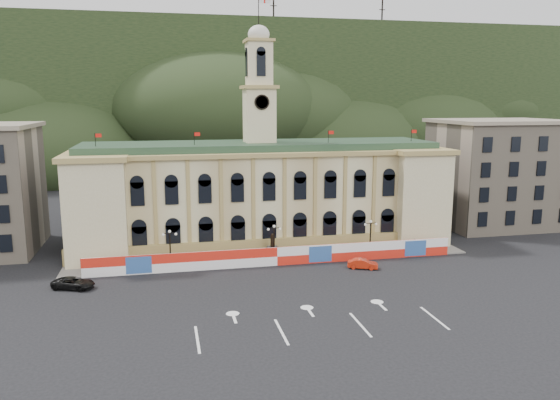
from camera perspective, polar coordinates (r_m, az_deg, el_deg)
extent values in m
plane|color=black|center=(60.06, 2.70, -10.99)|extent=(260.00, 260.00, 0.00)
cube|color=black|center=(184.59, -7.81, 10.32)|extent=(230.00, 70.00, 44.00)
cube|color=#595651|center=(171.52, 4.73, 13.06)|extent=(22.00, 8.00, 14.00)
cube|color=#595651|center=(165.50, -24.33, 10.91)|extent=(16.00, 7.00, 10.00)
cylinder|color=black|center=(174.79, -0.68, 19.64)|extent=(0.50, 0.50, 20.00)
cylinder|color=black|center=(184.91, 10.63, 18.96)|extent=(0.50, 0.50, 20.00)
cube|color=beige|center=(84.61, -2.12, 0.25)|extent=(55.00, 15.00, 14.00)
cube|color=#A58E50|center=(78.40, -1.09, -4.91)|extent=(56.00, 0.80, 2.40)
cube|color=#A58E50|center=(83.64, -2.16, 5.18)|extent=(56.20, 16.20, 0.60)
cube|color=#2A462F|center=(83.58, -2.16, 5.66)|extent=(53.00, 13.00, 1.20)
cube|color=beige|center=(82.86, -18.21, -0.48)|extent=(8.00, 17.00, 14.00)
cube|color=beige|center=(90.72, 12.77, 0.69)|extent=(8.00, 17.00, 14.00)
cube|color=beige|center=(83.32, -2.18, 8.81)|extent=(4.40, 4.40, 8.00)
cube|color=#A58E50|center=(83.32, -2.20, 11.70)|extent=(5.20, 5.20, 0.50)
cube|color=beige|center=(83.46, -2.22, 13.96)|extent=(3.60, 3.60, 6.50)
cube|color=#A58E50|center=(83.74, -2.23, 16.29)|extent=(4.20, 4.20, 0.40)
cylinder|color=black|center=(81.03, -1.90, 10.18)|extent=(2.20, 0.20, 2.20)
ellipsoid|color=beige|center=(83.84, -2.24, 16.90)|extent=(3.20, 3.20, 2.72)
cylinder|color=black|center=(84.26, -2.25, 19.06)|extent=(0.12, 0.12, 5.00)
cube|color=tan|center=(103.45, 21.73, 2.49)|extent=(20.00, 16.00, 18.00)
cube|color=gray|center=(102.71, 22.08, 7.64)|extent=(21.00, 17.00, 0.60)
cube|color=red|center=(73.48, -0.30, -5.92)|extent=(50.00, 0.25, 2.50)
cube|color=#3059A0|center=(71.98, -14.54, -6.61)|extent=(3.20, 0.05, 2.20)
cube|color=#3059A0|center=(74.77, 4.24, -5.66)|extent=(3.20, 0.05, 2.20)
cube|color=#3059A0|center=(79.75, 13.98, -4.92)|extent=(3.20, 0.05, 2.20)
cube|color=slate|center=(76.39, -0.73, -6.19)|extent=(56.00, 5.50, 0.16)
cube|color=#595651|center=(76.40, -0.77, -5.55)|extent=(1.40, 1.40, 1.80)
cylinder|color=black|center=(75.95, -0.77, -4.32)|extent=(0.60, 0.60, 1.60)
sphere|color=black|center=(75.73, -0.77, -3.66)|extent=(0.44, 0.44, 0.44)
cylinder|color=black|center=(74.27, -11.34, -6.83)|extent=(0.44, 0.44, 0.30)
cylinder|color=black|center=(73.64, -11.40, -5.16)|extent=(0.18, 0.18, 4.80)
cube|color=black|center=(73.07, -11.46, -3.42)|extent=(1.60, 0.08, 0.08)
sphere|color=silver|center=(73.10, -12.09, -3.56)|extent=(0.36, 0.36, 0.36)
sphere|color=silver|center=(73.11, -10.83, -3.51)|extent=(0.36, 0.36, 0.36)
sphere|color=silver|center=(73.01, -11.47, -3.23)|extent=(0.40, 0.40, 0.40)
cylinder|color=black|center=(75.67, -0.62, -6.30)|extent=(0.44, 0.44, 0.30)
cylinder|color=black|center=(75.06, -0.62, -4.66)|extent=(0.18, 0.18, 4.80)
cube|color=black|center=(74.49, -0.62, -2.95)|extent=(1.60, 0.08, 0.08)
sphere|color=silver|center=(74.37, -1.23, -3.09)|extent=(0.36, 0.36, 0.36)
sphere|color=silver|center=(74.69, -0.02, -3.03)|extent=(0.36, 0.36, 0.36)
sphere|color=silver|center=(74.43, -0.62, -2.76)|extent=(0.40, 0.40, 0.40)
cylinder|color=black|center=(79.55, 9.36, -5.61)|extent=(0.44, 0.44, 0.30)
cylinder|color=black|center=(78.97, 9.41, -4.04)|extent=(0.18, 0.18, 4.80)
cube|color=black|center=(78.43, 9.46, -2.41)|extent=(1.60, 0.08, 0.08)
sphere|color=silver|center=(78.18, 8.91, -2.55)|extent=(0.36, 0.36, 0.36)
sphere|color=silver|center=(78.76, 10.00, -2.49)|extent=(0.36, 0.36, 0.36)
sphere|color=silver|center=(78.38, 9.46, -2.23)|extent=(0.40, 0.40, 0.40)
imported|color=red|center=(73.13, 8.64, -6.61)|extent=(4.17, 4.94, 1.31)
imported|color=black|center=(69.30, -20.77, -8.12)|extent=(5.56, 6.46, 1.37)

